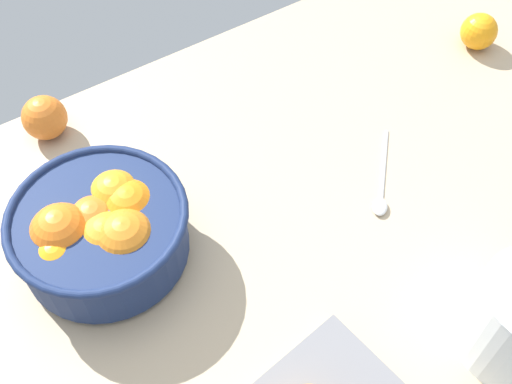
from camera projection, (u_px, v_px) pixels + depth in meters
ground_plane at (251, 244)px, 90.55cm from camera, size 145.75×80.77×3.00cm
fruit_bowl at (103, 231)px, 83.30cm from camera, size 23.69×23.69×11.26cm
loose_orange_0 at (45, 118)px, 98.57cm from camera, size 7.00×7.00×7.00cm
loose_orange_1 at (479, 31)px, 111.52cm from camera, size 6.41×6.41×6.41cm
spoon at (382, 185)px, 94.55cm from camera, size 12.90×13.47×1.00cm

